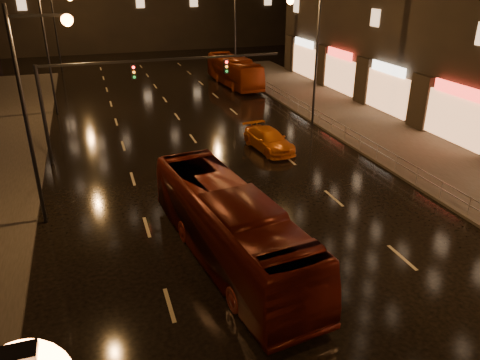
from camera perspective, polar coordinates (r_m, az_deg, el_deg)
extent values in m
plane|color=black|center=(32.59, -4.96, 3.96)|extent=(140.00, 140.00, 0.00)
cube|color=#38332D|center=(33.96, 19.96, 3.54)|extent=(7.00, 70.00, 0.15)
cylinder|color=black|center=(31.05, -22.80, 7.15)|extent=(0.22, 0.22, 6.20)
cube|color=black|center=(30.67, -9.13, 14.29)|extent=(15.20, 0.14, 0.14)
cube|color=black|center=(30.53, -12.83, 12.72)|extent=(0.32, 0.18, 0.95)
cube|color=black|center=(31.65, -1.70, 13.68)|extent=(0.32, 0.18, 0.95)
sphere|color=#FF1E19|center=(30.36, -12.86, 13.23)|extent=(0.18, 0.18, 0.18)
cylinder|color=#99999E|center=(57.45, -0.61, 13.52)|extent=(0.04, 0.04, 1.00)
cube|color=#99999E|center=(34.16, 12.77, 6.35)|extent=(0.05, 56.00, 0.05)
cube|color=#99999E|center=(34.28, 12.71, 5.71)|extent=(0.05, 56.00, 0.05)
imported|color=#52120B|center=(19.23, -1.31, -5.65)|extent=(4.22, 11.86, 3.23)
imported|color=maroon|center=(51.00, -0.73, 13.14)|extent=(3.13, 10.87, 2.99)
imported|color=orange|center=(19.14, 7.70, -9.48)|extent=(1.60, 3.79, 1.28)
imported|color=#CD6313|center=(31.93, 3.52, 4.92)|extent=(2.58, 5.07, 1.41)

